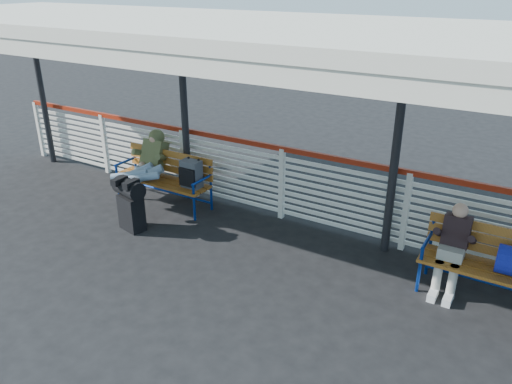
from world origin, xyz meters
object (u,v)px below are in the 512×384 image
Objects in this scene: traveler_man at (143,169)px; companion_person at (452,248)px; bench_left at (173,173)px; luggage_stack at (130,202)px.

traveler_man is 1.43× the size of companion_person.
traveler_man reaches higher than companion_person.
traveler_man is (-0.35, -0.34, 0.12)m from bench_left.
traveler_man is (-0.35, 0.69, 0.25)m from luggage_stack.
bench_left is 1.57× the size of companion_person.
traveler_man reaches higher than luggage_stack.
traveler_man is at bearing 129.49° from luggage_stack.
luggage_stack is at bearing -169.45° from companion_person.
luggage_stack is 0.81m from traveler_man.
companion_person is at bearing 23.35° from luggage_stack.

